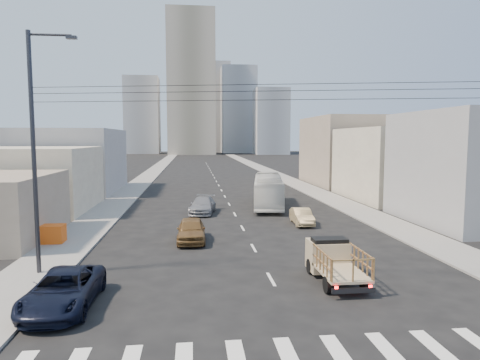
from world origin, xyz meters
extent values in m
plane|color=black|center=(0.00, 0.00, 0.00)|extent=(420.00, 420.00, 0.00)
cube|color=gray|center=(-11.75, 70.00, 0.06)|extent=(3.50, 180.00, 0.12)
cube|color=gray|center=(11.75, 70.00, 0.06)|extent=(3.50, 180.00, 0.12)
cube|color=silver|center=(4.12, -6.00, 0.01)|extent=(0.55, 3.80, 0.01)
cube|color=silver|center=(0.00, 2.00, 0.01)|extent=(0.15, 2.00, 0.01)
cube|color=silver|center=(0.00, 8.00, 0.01)|extent=(0.15, 2.00, 0.01)
cube|color=silver|center=(0.00, 14.00, 0.01)|extent=(0.15, 2.00, 0.01)
cube|color=silver|center=(0.00, 20.00, 0.01)|extent=(0.15, 2.00, 0.01)
cube|color=silver|center=(0.00, 26.00, 0.01)|extent=(0.15, 2.00, 0.01)
cube|color=silver|center=(0.00, 32.00, 0.01)|extent=(0.15, 2.00, 0.01)
cube|color=silver|center=(0.00, 38.00, 0.01)|extent=(0.15, 2.00, 0.01)
cube|color=silver|center=(0.00, 44.00, 0.01)|extent=(0.15, 2.00, 0.01)
cube|color=silver|center=(0.00, 50.00, 0.01)|extent=(0.15, 2.00, 0.01)
cube|color=silver|center=(0.00, 56.00, 0.01)|extent=(0.15, 2.00, 0.01)
cube|color=silver|center=(0.00, 62.00, 0.01)|extent=(0.15, 2.00, 0.01)
cube|color=silver|center=(0.00, 68.00, 0.01)|extent=(0.15, 2.00, 0.01)
cube|color=silver|center=(0.00, 74.00, 0.01)|extent=(0.15, 2.00, 0.01)
cube|color=silver|center=(0.00, 80.00, 0.01)|extent=(0.15, 2.00, 0.01)
cube|color=silver|center=(0.00, 86.00, 0.01)|extent=(0.15, 2.00, 0.01)
cube|color=silver|center=(0.00, 92.00, 0.01)|extent=(0.15, 2.00, 0.01)
cube|color=silver|center=(0.00, 98.00, 0.01)|extent=(0.15, 2.00, 0.01)
cube|color=silver|center=(0.00, 104.00, 0.01)|extent=(0.15, 2.00, 0.01)
cube|color=tan|center=(3.00, 0.56, 0.70)|extent=(1.90, 3.00, 0.12)
cube|color=tan|center=(3.00, 2.56, 0.95)|extent=(1.90, 1.60, 1.50)
cube|color=black|center=(3.00, 2.31, 1.55)|extent=(1.70, 0.90, 0.70)
cube|color=#2D2D33|center=(3.00, -0.99, 0.40)|extent=(1.90, 0.12, 0.22)
cube|color=#FF0C0C|center=(2.25, -0.99, 0.55)|extent=(0.15, 0.05, 0.12)
cube|color=#FF0C0C|center=(3.75, -0.99, 0.55)|extent=(0.15, 0.05, 0.12)
cylinder|color=black|center=(2.15, 2.66, 0.38)|extent=(0.25, 0.76, 0.76)
cylinder|color=black|center=(3.85, 2.66, 0.38)|extent=(0.25, 0.76, 0.76)
cylinder|color=black|center=(2.15, -0.14, 0.38)|extent=(0.25, 0.76, 0.76)
cylinder|color=black|center=(3.85, -0.14, 0.38)|extent=(0.25, 0.76, 0.76)
imported|color=black|center=(-9.00, -0.54, 0.74)|extent=(2.53, 5.37, 1.48)
imported|color=silver|center=(3.80, 24.15, 1.61)|extent=(4.49, 11.81, 3.21)
imported|color=brown|center=(-3.89, 10.18, 0.78)|extent=(1.88, 4.59, 1.56)
imported|color=#9F885D|center=(4.88, 14.91, 0.64)|extent=(1.53, 3.94, 1.28)
imported|color=gray|center=(-2.88, 20.88, 0.73)|extent=(2.84, 5.33, 1.47)
cylinder|color=#2D2D33|center=(-11.50, 4.00, 6.00)|extent=(0.22, 0.22, 12.00)
cylinder|color=#2D2D33|center=(-10.50, 4.00, 11.80)|extent=(2.00, 0.12, 0.12)
cube|color=#2D2D33|center=(-9.50, 4.00, 11.70)|extent=(0.50, 0.25, 0.15)
cylinder|color=black|center=(0.00, 1.50, 9.30)|extent=(23.01, 5.02, 0.02)
cylinder|color=black|center=(0.00, 1.50, 9.00)|extent=(23.01, 5.02, 0.02)
cylinder|color=black|center=(0.00, 1.50, 8.60)|extent=(23.01, 5.02, 0.02)
cube|color=#EC5C16|center=(-13.00, 10.41, 0.31)|extent=(1.80, 1.20, 0.38)
cube|color=#EC5C16|center=(-13.00, 10.41, 0.69)|extent=(1.80, 1.20, 0.38)
cube|color=#EC5C16|center=(-13.00, 10.41, 1.07)|extent=(1.80, 1.20, 0.38)
cube|color=#939396|center=(19.00, 14.00, 4.50)|extent=(10.00, 12.00, 9.00)
cube|color=#BCAF97|center=(19.50, 28.00, 4.00)|extent=(11.00, 14.00, 8.00)
cube|color=gray|center=(20.00, 44.00, 5.00)|extent=(12.00, 16.00, 10.00)
cube|color=#BCAF97|center=(-19.00, 24.00, 3.00)|extent=(11.00, 12.00, 6.00)
cube|color=#939396|center=(-19.50, 39.00, 4.00)|extent=(12.00, 16.00, 8.00)
cube|color=gray|center=(-4.00, 170.00, 30.00)|extent=(20.00, 20.00, 60.00)
cube|color=#979A9F|center=(18.00, 185.00, 20.00)|extent=(16.00, 16.00, 40.00)
cube|color=#979A9F|center=(-26.00, 180.00, 17.00)|extent=(15.00, 15.00, 34.00)
cube|color=#939396|center=(6.00, 200.00, 22.00)|extent=(18.00, 18.00, 44.00)
cube|color=#979A9F|center=(30.00, 165.00, 14.00)|extent=(14.00, 14.00, 28.00)
camera|label=1|loc=(-3.74, -17.97, 6.85)|focal=32.00mm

